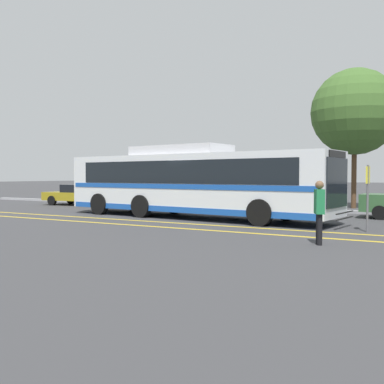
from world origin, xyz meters
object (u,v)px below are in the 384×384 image
Objects in this scene: bus_stop_sign at (368,190)px; tree_0 at (355,112)px; parked_car_0 at (79,195)px; parked_car_2 at (267,199)px; pedestrian_0 at (319,208)px; parked_car_1 at (161,196)px; transit_bus at (192,181)px.

bus_stop_sign is 12.00m from tree_0.
parked_car_0 is 1.05× the size of parked_car_2.
bus_stop_sign is at bearing -35.28° from pedestrian_0.
bus_stop_sign is (0.70, 3.50, 0.42)m from pedestrian_0.
parked_car_2 is 8.12m from tree_0.
parked_car_1 is 11.91m from tree_0.
transit_bus is 2.87× the size of parked_car_0.
pedestrian_0 is 3.59m from bus_stop_sign.
bus_stop_sign reaches higher than parked_car_1.
transit_bus reaches higher than bus_stop_sign.
parked_car_2 reaches higher than parked_car_0.
parked_car_2 is 7.49m from bus_stop_sign.
transit_bus is at bearing 48.77° from parked_car_1.
pedestrian_0 is (17.02, -8.73, 0.31)m from parked_car_0.
transit_bus is at bearing 29.68° from pedestrian_0.
tree_0 reaches higher than parked_car_2.
pedestrian_0 is (4.66, -8.69, 0.28)m from parked_car_2.
tree_0 is at bearing -161.86° from bus_stop_sign.
tree_0 is (-2.35, 11.05, 4.04)m from bus_stop_sign.
bus_stop_sign is at bearing -77.99° from tree_0.
parked_car_2 is (12.36, -0.05, 0.03)m from parked_car_0.
transit_bus is 7.68× the size of pedestrian_0.
parked_car_1 is 2.42× the size of pedestrian_0.
tree_0 is (9.41, 5.57, 4.72)m from parked_car_1.
bus_stop_sign is at bearing 84.84° from transit_bus.
parked_car_1 is 6.41m from parked_car_2.
transit_bus is 3.02× the size of parked_car_2.
transit_bus reaches higher than parked_car_1.
transit_bus is 3.17× the size of parked_car_1.
tree_0 is at bearing 122.34° from parked_car_1.
parked_car_1 is 13.00m from bus_stop_sign.
parked_car_0 is at bearing -85.87° from parked_car_1.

